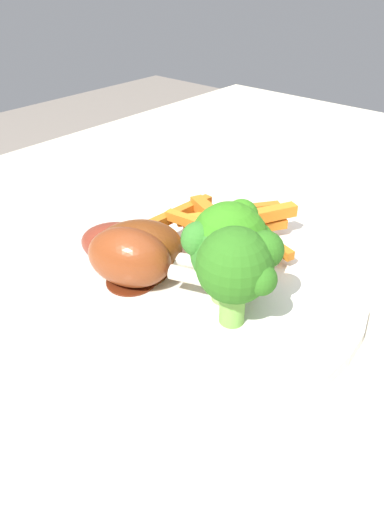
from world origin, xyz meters
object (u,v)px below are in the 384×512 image
at_px(carrot_fries_pile, 227,225).
at_px(chicken_drumstick_near, 134,259).
at_px(dinner_plate, 192,281).
at_px(chicken_drumstick_far, 145,248).
at_px(chicken_drumstick_extra, 129,250).
at_px(broccoli_floret_front, 241,263).
at_px(dining_table, 163,372).
at_px(broccoli_floret_back, 225,253).
at_px(broccoli_floret_middle, 230,239).

height_order(carrot_fries_pile, chicken_drumstick_near, chicken_drumstick_near).
xyz_separation_m(dinner_plate, chicken_drumstick_far, (0.02, -0.04, 0.03)).
bearing_deg(chicken_drumstick_extra, carrot_fries_pile, 156.56).
height_order(broccoli_floret_front, chicken_drumstick_extra, broccoli_floret_front).
distance_m(broccoli_floret_front, carrot_fries_pile, 0.11).
bearing_deg(dining_table, carrot_fries_pile, 176.86).
relative_size(broccoli_floret_front, broccoli_floret_back, 1.10).
xyz_separation_m(broccoli_floret_front, chicken_drumstick_extra, (0.01, -0.11, -0.03)).
bearing_deg(chicken_drumstick_near, dining_table, 133.73).
xyz_separation_m(carrot_fries_pile, chicken_drumstick_near, (0.10, -0.02, 0.00)).
bearing_deg(chicken_drumstick_extra, broccoli_floret_back, 101.55).
height_order(broccoli_floret_middle, chicken_drumstick_far, broccoli_floret_middle).
xyz_separation_m(chicken_drumstick_far, chicken_drumstick_extra, (0.01, -0.01, -0.00)).
relative_size(dinner_plate, chicken_drumstick_far, 2.48).
bearing_deg(broccoli_floret_back, chicken_drumstick_near, -66.88).
bearing_deg(broccoli_floret_back, broccoli_floret_middle, -160.00).
height_order(dinner_plate, chicken_drumstick_near, chicken_drumstick_near).
xyz_separation_m(broccoli_floret_front, chicken_drumstick_near, (0.02, -0.09, -0.03)).
bearing_deg(carrot_fries_pile, dining_table, -3.14).
xyz_separation_m(dining_table, carrot_fries_pile, (-0.09, 0.00, 0.13)).
distance_m(dinner_plate, broccoli_floret_middle, 0.07).
relative_size(carrot_fries_pile, chicken_drumstick_near, 1.15).
relative_size(dining_table, broccoli_floret_middle, 16.43).
bearing_deg(chicken_drumstick_far, chicken_drumstick_extra, -60.04).
relative_size(broccoli_floret_back, chicken_drumstick_far, 0.61).
relative_size(broccoli_floret_middle, chicken_drumstick_near, 0.67).
distance_m(dining_table, chicken_drumstick_far, 0.13).
distance_m(dinner_plate, chicken_drumstick_extra, 0.06).
height_order(carrot_fries_pile, chicken_drumstick_extra, chicken_drumstick_extra).
distance_m(dining_table, broccoli_floret_back, 0.16).
distance_m(broccoli_floret_front, broccoli_floret_back, 0.02).
relative_size(chicken_drumstick_near, chicken_drumstick_extra, 0.90).
bearing_deg(broccoli_floret_middle, chicken_drumstick_near, -56.33).
bearing_deg(broccoli_floret_front, dining_table, -85.48).
distance_m(broccoli_floret_back, chicken_drumstick_extra, 0.09).
distance_m(dining_table, broccoli_floret_middle, 0.17).
bearing_deg(broccoli_floret_middle, dining_table, -59.76).
bearing_deg(broccoli_floret_back, carrot_fries_pile, -144.27).
bearing_deg(carrot_fries_pile, chicken_drumstick_far, -17.73).
relative_size(dining_table, broccoli_floret_back, 18.20).
bearing_deg(dinner_plate, broccoli_floret_middle, 95.99).
bearing_deg(chicken_drumstick_extra, broccoli_floret_front, 94.29).
bearing_deg(dining_table, broccoli_floret_middle, 120.24).
xyz_separation_m(dining_table, dinner_plate, (-0.03, 0.01, 0.10)).
bearing_deg(broccoli_floret_middle, broccoli_floret_back, 20.00).
bearing_deg(broccoli_floret_front, chicken_drumstick_far, -89.29).
distance_m(broccoli_floret_back, chicken_drumstick_far, 0.08).
bearing_deg(chicken_drumstick_near, chicken_drumstick_far, -159.97).
bearing_deg(dining_table, chicken_drumstick_extra, -86.24).
distance_m(broccoli_floret_middle, broccoli_floret_back, 0.01).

